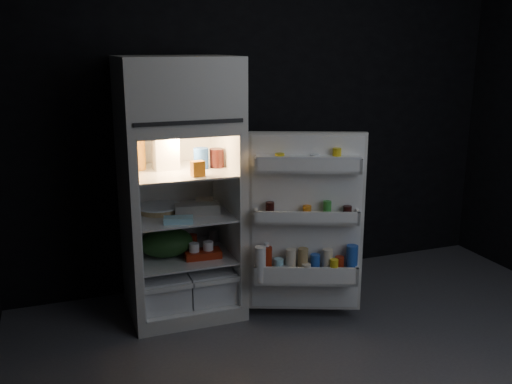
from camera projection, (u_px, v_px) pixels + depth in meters
name	position (u px, v px, depth m)	size (l,w,h in m)	color
floor	(369.00, 383.00, 3.21)	(4.00, 3.40, 0.00)	#515156
wall_back	(263.00, 111.00, 4.42)	(4.00, 0.00, 2.70)	black
refrigerator	(179.00, 179.00, 3.91)	(0.76, 0.71, 1.78)	silver
fridge_door	(306.00, 228.00, 3.76)	(0.74, 0.44, 1.22)	silver
milk_jug	(165.00, 152.00, 3.87)	(0.16, 0.16, 0.24)	white
mayo_jar	(201.00, 158.00, 3.90)	(0.10, 0.10, 0.14)	#204DB1
jam_jar	(217.00, 158.00, 3.93)	(0.10, 0.10, 0.13)	black
amber_bottle	(139.00, 154.00, 3.84)	(0.08, 0.08, 0.22)	orange
small_carton	(198.00, 169.00, 3.67)	(0.08, 0.06, 0.10)	#C77017
egg_carton	(197.00, 209.00, 3.89)	(0.30, 0.12, 0.07)	gray
pie	(159.00, 209.00, 3.93)	(0.27, 0.27, 0.04)	#A38856
flat_package	(178.00, 220.00, 3.70)	(0.19, 0.09, 0.04)	#95D4E7
wrapped_pkg	(204.00, 202.00, 4.11)	(0.12, 0.10, 0.05)	beige
produce_bag	(166.00, 242.00, 3.94)	(0.37, 0.31, 0.20)	#193815
yogurt_tray	(203.00, 254.00, 3.93)	(0.25, 0.13, 0.05)	maroon
small_can_red	(192.00, 241.00, 4.13)	(0.07, 0.07, 0.09)	maroon
small_can_silver	(214.00, 235.00, 4.25)	(0.07, 0.07, 0.09)	#BABABE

